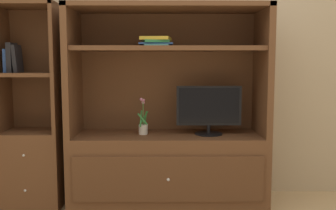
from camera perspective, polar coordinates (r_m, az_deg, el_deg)
painted_rear_wall at (r=3.54m, az=-0.06°, el=9.67°), size 6.00×0.10×2.80m
media_console at (r=3.27m, az=-0.01°, el=-5.78°), size 1.60×0.57×1.64m
tv_monitor at (r=3.22m, az=6.00°, el=-0.61°), size 0.53×0.23×0.40m
potted_plant at (r=3.24m, az=-3.66°, el=-3.04°), size 0.09×0.13×0.31m
magazine_stack at (r=3.19m, az=-1.78°, el=9.23°), size 0.28×0.35×0.07m
bookshelf_tall at (r=3.44m, az=-19.18°, el=-4.94°), size 0.50×0.43×1.66m
upright_book_row at (r=3.41m, az=-21.77°, el=6.31°), size 0.12×0.16×0.24m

